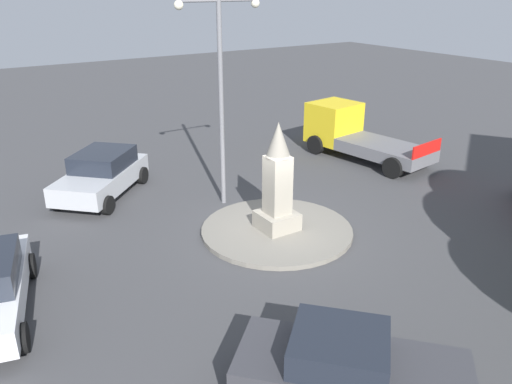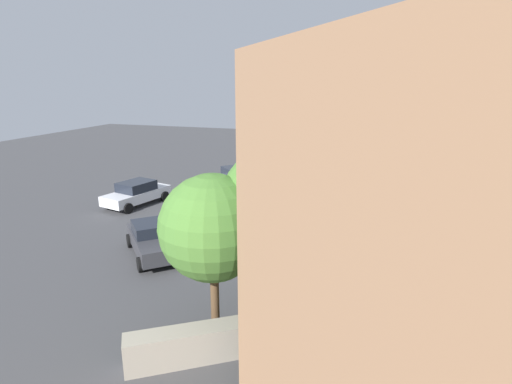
# 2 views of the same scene
# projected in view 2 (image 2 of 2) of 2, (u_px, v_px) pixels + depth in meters

# --- Properties ---
(ground_plane) EXTENTS (80.00, 80.00, 0.00)m
(ground_plane) POSITION_uv_depth(u_px,v_px,m) (257.00, 218.00, 23.76)
(ground_plane) COLOR #424244
(traffic_island) EXTENTS (4.62, 4.62, 0.14)m
(traffic_island) POSITION_uv_depth(u_px,v_px,m) (257.00, 217.00, 23.74)
(traffic_island) COLOR gray
(traffic_island) RESTS_ON ground
(monument) EXTENTS (1.10, 1.10, 3.32)m
(monument) POSITION_uv_depth(u_px,v_px,m) (257.00, 192.00, 23.34)
(monument) COLOR #9E9687
(monument) RESTS_ON traffic_island
(streetlamp) EXTENTS (2.91, 0.28, 7.18)m
(streetlamp) POSITION_uv_depth(u_px,v_px,m) (268.00, 136.00, 25.33)
(streetlamp) COLOR slate
(streetlamp) RESTS_ON ground
(car_dark_grey_passing) EXTENTS (4.01, 4.13, 1.49)m
(car_dark_grey_passing) POSITION_uv_depth(u_px,v_px,m) (153.00, 239.00, 18.61)
(car_dark_grey_passing) COLOR #38383D
(car_dark_grey_passing) RESTS_ON ground
(car_silver_far_side) EXTENTS (4.19, 4.22, 1.57)m
(car_silver_far_side) POSITION_uv_depth(u_px,v_px,m) (236.00, 177.00, 29.95)
(car_silver_far_side) COLOR #B7BABF
(car_silver_far_side) RESTS_ON ground
(car_white_near_island) EXTENTS (2.80, 4.69, 1.51)m
(car_white_near_island) POSITION_uv_depth(u_px,v_px,m) (137.00, 193.00, 26.02)
(car_white_near_island) COLOR silver
(car_white_near_island) RESTS_ON ground
(car_red_approaching) EXTENTS (3.93, 3.86, 1.44)m
(car_red_approaching) POSITION_uv_depth(u_px,v_px,m) (415.00, 251.00, 17.40)
(car_red_approaching) COLOR #B22323
(car_red_approaching) RESTS_ON ground
(truck_yellow_parked_left) EXTENTS (2.93, 5.89, 2.18)m
(truck_yellow_parked_left) POSITION_uv_depth(u_px,v_px,m) (389.00, 192.00, 25.35)
(truck_yellow_parked_left) COLOR yellow
(truck_yellow_parked_left) RESTS_ON ground
(stone_boundary_wall) EXTENTS (12.14, 8.43, 1.01)m
(stone_boundary_wall) POSITION_uv_depth(u_px,v_px,m) (357.00, 317.00, 13.01)
(stone_boundary_wall) COLOR #9E9687
(stone_boundary_wall) RESTS_ON ground
(tree_near_wall) EXTENTS (3.90, 3.90, 6.19)m
(tree_near_wall) POSITION_uv_depth(u_px,v_px,m) (352.00, 195.00, 12.97)
(tree_near_wall) COLOR brown
(tree_near_wall) RESTS_ON ground
(tree_mid_cluster) EXTENTS (3.18, 3.18, 5.18)m
(tree_mid_cluster) POSITION_uv_depth(u_px,v_px,m) (213.00, 228.00, 11.97)
(tree_mid_cluster) COLOR brown
(tree_mid_cluster) RESTS_ON ground
(tree_far_corner) EXTENTS (4.12, 4.12, 6.10)m
(tree_far_corner) POSITION_uv_depth(u_px,v_px,m) (287.00, 207.00, 12.46)
(tree_far_corner) COLOR brown
(tree_far_corner) RESTS_ON ground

